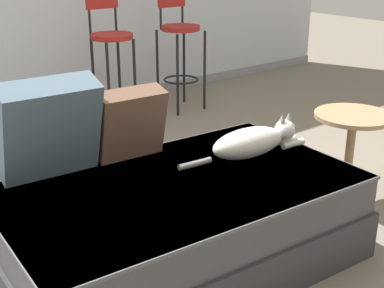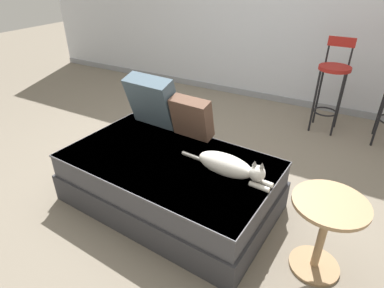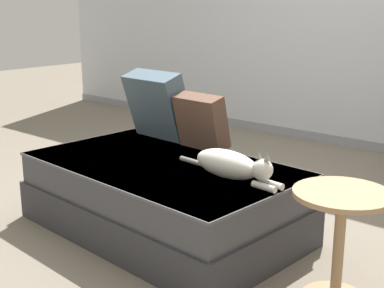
{
  "view_description": "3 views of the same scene",
  "coord_description": "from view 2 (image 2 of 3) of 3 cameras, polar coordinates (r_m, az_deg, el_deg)",
  "views": [
    {
      "loc": [
        -1.32,
        -2.16,
        1.46
      ],
      "look_at": [
        0.15,
        -0.3,
        0.55
      ],
      "focal_mm": 50.0,
      "sensor_mm": 36.0,
      "label": 1
    },
    {
      "loc": [
        1.17,
        -2.12,
        1.75
      ],
      "look_at": [
        0.15,
        -0.3,
        0.55
      ],
      "focal_mm": 30.0,
      "sensor_mm": 36.0,
      "label": 2
    },
    {
      "loc": [
        2.09,
        -2.6,
        1.34
      ],
      "look_at": [
        0.15,
        -0.3,
        0.55
      ],
      "focal_mm": 50.0,
      "sensor_mm": 36.0,
      "label": 3
    }
  ],
  "objects": [
    {
      "name": "cat",
      "position": [
        2.25,
        6.57,
        -3.87
      ],
      "size": [
        0.74,
        0.21,
        0.19
      ],
      "color": "white",
      "rests_on": "couch"
    },
    {
      "name": "wall_baseboard_trim",
      "position": [
        4.78,
        13.3,
        8.18
      ],
      "size": [
        8.0,
        0.02,
        0.09
      ],
      "primitive_type": "cube",
      "color": "gray",
      "rests_on": "ground"
    },
    {
      "name": "ground_plane",
      "position": [
        2.99,
        0.31,
        -5.97
      ],
      "size": [
        16.0,
        16.0,
        0.0
      ],
      "primitive_type": "plane",
      "color": "slate",
      "rests_on": "ground"
    },
    {
      "name": "side_table",
      "position": [
        2.15,
        22.49,
        -13.37
      ],
      "size": [
        0.44,
        0.44,
        0.54
      ],
      "color": "tan",
      "rests_on": "ground"
    },
    {
      "name": "throw_pillow_middle",
      "position": [
        2.67,
        -0.04,
        4.7
      ],
      "size": [
        0.36,
        0.22,
        0.36
      ],
      "color": "brown",
      "rests_on": "couch"
    },
    {
      "name": "couch",
      "position": [
        2.58,
        -4.02,
        -6.55
      ],
      "size": [
        1.71,
        1.09,
        0.43
      ],
      "color": "#353539",
      "rests_on": "ground"
    },
    {
      "name": "bar_stool_near_window",
      "position": [
        3.93,
        23.73,
        10.62
      ],
      "size": [
        0.34,
        0.34,
        1.04
      ],
      "color": "black",
      "rests_on": "ground"
    },
    {
      "name": "throw_pillow_corner",
      "position": [
        2.88,
        -6.96,
        7.58
      ],
      "size": [
        0.46,
        0.32,
        0.47
      ],
      "color": "#4C6070",
      "rests_on": "couch"
    },
    {
      "name": "wall_back_panel",
      "position": [
        4.55,
        15.5,
        23.23
      ],
      "size": [
        8.0,
        0.1,
        2.6
      ],
      "primitive_type": "cube",
      "color": "silver",
      "rests_on": "ground"
    }
  ]
}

